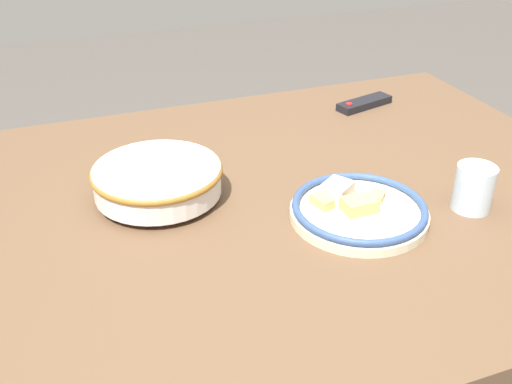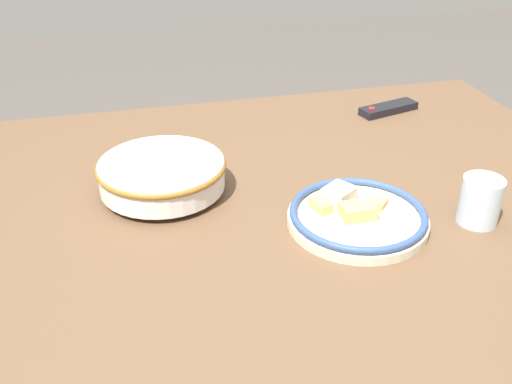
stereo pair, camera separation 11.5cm
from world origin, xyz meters
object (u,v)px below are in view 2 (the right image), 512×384
Objects in this scene: noodle_bowl at (162,174)px; tv_remote at (388,109)px; drinking_glass at (480,201)px; food_plate at (357,216)px.

tv_remote is at bearing 24.01° from noodle_bowl.
drinking_glass is (0.56, -0.25, 0.00)m from noodle_bowl.
food_plate is at bearing -31.47° from noodle_bowl.
food_plate is 0.57m from tv_remote.
noodle_bowl reaches higher than food_plate.
noodle_bowl is 0.69m from tv_remote.
tv_remote is 0.54m from drinking_glass.
drinking_glass reaches higher than noodle_bowl.
food_plate is 0.23m from drinking_glass.
noodle_bowl reaches higher than tv_remote.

